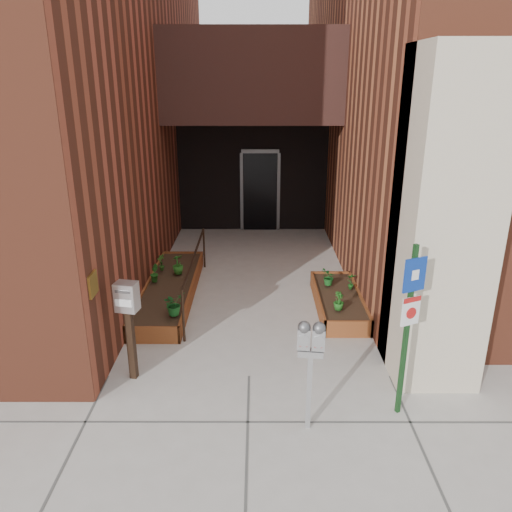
{
  "coord_description": "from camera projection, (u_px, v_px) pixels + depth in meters",
  "views": [
    {
      "loc": [
        0.11,
        -6.07,
        4.0
      ],
      "look_at": [
        0.1,
        1.8,
        1.17
      ],
      "focal_mm": 35.0,
      "sensor_mm": 36.0,
      "label": 1
    }
  ],
  "objects": [
    {
      "name": "planter_left",
      "position": [
        170.0,
        291.0,
        9.56
      ],
      "size": [
        0.9,
        3.6,
        0.3
      ],
      "color": "brown",
      "rests_on": "ground"
    },
    {
      "name": "shrub_right_a",
      "position": [
        339.0,
        301.0,
        8.36
      ],
      "size": [
        0.25,
        0.25,
        0.32
      ],
      "primitive_type": "imported",
      "rotation": [
        0.0,
        0.0,
        0.83
      ],
      "color": "#1F5C1A",
      "rests_on": "planter_right"
    },
    {
      "name": "ground",
      "position": [
        249.0,
        376.0,
        7.07
      ],
      "size": [
        80.0,
        80.0,
        0.0
      ],
      "primitive_type": "plane",
      "color": "#9E9991",
      "rests_on": "ground"
    },
    {
      "name": "parking_meter",
      "position": [
        311.0,
        347.0,
        5.68
      ],
      "size": [
        0.32,
        0.17,
        1.42
      ],
      "color": "#99999B",
      "rests_on": "ground"
    },
    {
      "name": "shrub_left_c",
      "position": [
        178.0,
        264.0,
        9.89
      ],
      "size": [
        0.31,
        0.31,
        0.39
      ],
      "primitive_type": "imported",
      "rotation": [
        0.0,
        0.0,
        3.81
      ],
      "color": "#25631C",
      "rests_on": "planter_left"
    },
    {
      "name": "architecture",
      "position": [
        245.0,
        33.0,
        11.86
      ],
      "size": [
        20.0,
        14.6,
        10.0
      ],
      "color": "brown",
      "rests_on": "ground"
    },
    {
      "name": "shrub_left_b",
      "position": [
        154.0,
        273.0,
        9.51
      ],
      "size": [
        0.21,
        0.21,
        0.34
      ],
      "primitive_type": "imported",
      "rotation": [
        0.0,
        0.0,
        1.73
      ],
      "color": "#1D5618",
      "rests_on": "planter_left"
    },
    {
      "name": "planter_right",
      "position": [
        338.0,
        302.0,
        9.09
      ],
      "size": [
        0.8,
        2.2,
        0.3
      ],
      "color": "brown",
      "rests_on": "ground"
    },
    {
      "name": "sign_post",
      "position": [
        409.0,
        314.0,
        5.85
      ],
      "size": [
        0.29,
        0.15,
        2.24
      ],
      "color": "#153B18",
      "rests_on": "ground"
    },
    {
      "name": "shrub_right_c",
      "position": [
        329.0,
        277.0,
        9.34
      ],
      "size": [
        0.38,
        0.38,
        0.31
      ],
      "primitive_type": "imported",
      "rotation": [
        0.0,
        0.0,
        4.23
      ],
      "color": "#19581D",
      "rests_on": "planter_right"
    },
    {
      "name": "shrub_left_a",
      "position": [
        174.0,
        304.0,
        8.17
      ],
      "size": [
        0.49,
        0.49,
        0.39
      ],
      "primitive_type": "imported",
      "rotation": [
        0.0,
        0.0,
        0.88
      ],
      "color": "#18561E",
      "rests_on": "planter_left"
    },
    {
      "name": "shrub_left_d",
      "position": [
        161.0,
        262.0,
        10.06
      ],
      "size": [
        0.25,
        0.25,
        0.34
      ],
      "primitive_type": "imported",
      "rotation": [
        0.0,
        0.0,
        5.48
      ],
      "color": "#255117",
      "rests_on": "planter_left"
    },
    {
      "name": "shrub_right_b",
      "position": [
        351.0,
        281.0,
        9.16
      ],
      "size": [
        0.18,
        0.18,
        0.32
      ],
      "primitive_type": "imported",
      "rotation": [
        0.0,
        0.0,
        3.21
      ],
      "color": "#1A5317",
      "rests_on": "planter_right"
    },
    {
      "name": "handrail",
      "position": [
        195.0,
        262.0,
        9.31
      ],
      "size": [
        0.04,
        3.34,
        0.9
      ],
      "color": "black",
      "rests_on": "ground"
    },
    {
      "name": "payment_dropbox",
      "position": [
        128.0,
        310.0,
        6.7
      ],
      "size": [
        0.32,
        0.27,
        1.45
      ],
      "color": "black",
      "rests_on": "ground"
    }
  ]
}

